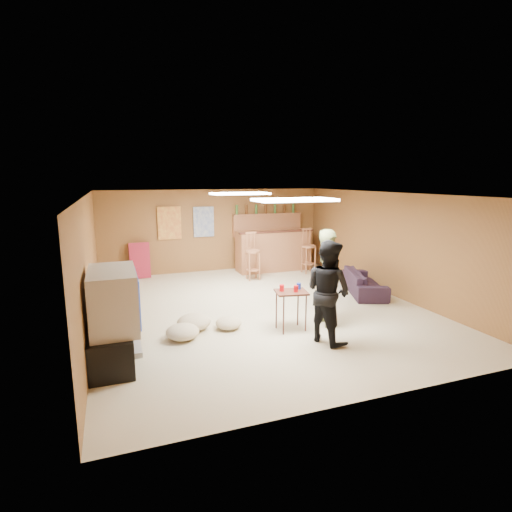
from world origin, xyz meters
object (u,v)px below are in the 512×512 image
object	(u,v)px
bar_counter	(273,250)
sofa	(364,282)
person_black	(328,291)
tray_table	(291,311)
tv_body	(113,299)
person_olive	(328,278)

from	to	relation	value
bar_counter	sofa	distance (m)	2.95
bar_counter	person_black	xyz separation A→B (m)	(-1.07, -4.78, 0.24)
person_black	sofa	bearing A→B (deg)	-63.99
sofa	tray_table	world-z (taller)	tray_table
tv_body	tray_table	bearing A→B (deg)	5.59
tv_body	bar_counter	size ratio (longest dim) A/B	0.55
tv_body	bar_counter	xyz separation A→B (m)	(4.15, 4.45, -0.35)
tv_body	tray_table	world-z (taller)	tv_body
tv_body	person_olive	bearing A→B (deg)	4.98
person_olive	sofa	xyz separation A→B (m)	(1.75, 1.41, -0.59)
sofa	person_olive	bearing A→B (deg)	149.66
tray_table	person_olive	bearing A→B (deg)	2.58
tray_table	bar_counter	bearing A→B (deg)	71.47
person_olive	person_black	bearing A→B (deg)	157.99
tray_table	tv_body	bearing A→B (deg)	-174.41
sofa	tray_table	bearing A→B (deg)	141.36
person_olive	tray_table	bearing A→B (deg)	100.12
sofa	bar_counter	bearing A→B (deg)	41.71
bar_counter	person_olive	world-z (taller)	person_olive
bar_counter	person_black	size ratio (longest dim) A/B	1.26
bar_counter	person_black	distance (m)	4.91
person_olive	tray_table	xyz separation A→B (m)	(-0.69, -0.03, -0.50)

